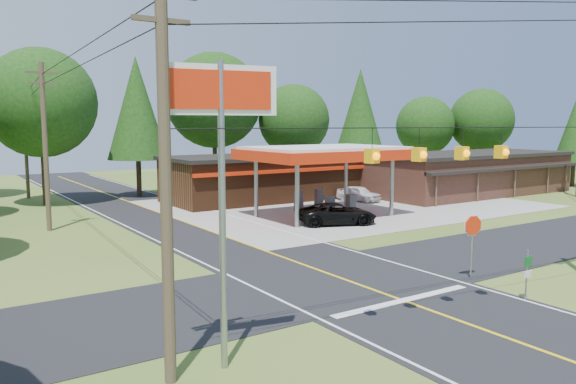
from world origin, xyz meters
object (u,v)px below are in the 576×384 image
sedan_car (359,194)px  octagonal_stop_sign (473,230)px  suv_car (338,214)px  big_stop_sign (221,138)px  gas_canopy (324,155)px

sedan_car → octagonal_stop_sign: 23.54m
suv_car → big_stop_sign: big_stop_sign is taller
gas_canopy → big_stop_sign: (-17.00, -18.01, 1.80)m
suv_car → octagonal_stop_sign: (-3.31, -13.01, 1.36)m
gas_canopy → sedan_car: gas_canopy is taller
sedan_car → suv_car: bearing=-153.1°
gas_canopy → octagonal_stop_sign: size_ratio=3.89×
sedan_car → octagonal_stop_sign: (-11.52, -20.48, 1.40)m
big_stop_sign → sedan_car: bearing=43.1°
gas_canopy → octagonal_stop_sign: gas_canopy is taller
suv_car → octagonal_stop_sign: bearing=-172.2°
gas_canopy → suv_car: 4.82m
suv_car → sedan_car: 11.10m
gas_canopy → suv_car: (-1.19, -3.00, -3.58)m
suv_car → gas_canopy: bearing=0.5°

